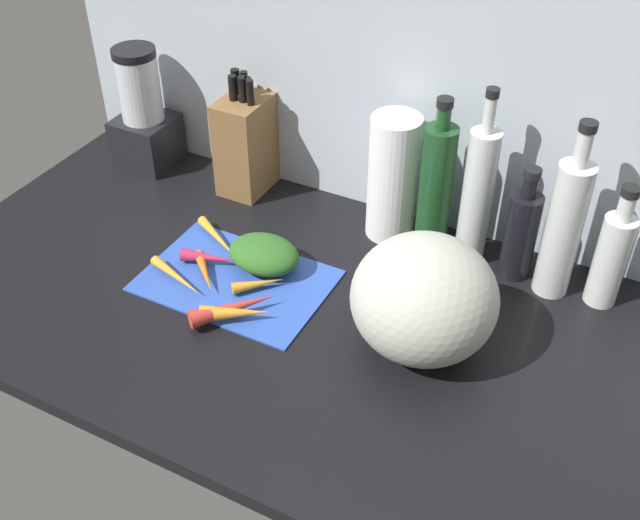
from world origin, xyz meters
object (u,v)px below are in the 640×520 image
carrot_0 (235,313)px  carrot_4 (177,276)px  carrot_6 (257,285)px  bottle_2 (521,232)px  bottle_1 (477,196)px  bottle_3 (564,227)px  bottle_4 (611,257)px  blender_appliance (143,116)px  carrot_3 (205,272)px  cutting_board (236,280)px  knife_block (247,142)px  carrot_2 (209,258)px  carrot_5 (218,238)px  carrot_1 (233,308)px  paper_towel_roll (393,178)px  winter_squash (424,299)px  bottle_0 (436,188)px

carrot_0 → carrot_4: 16.66cm
carrot_6 → bottle_2: (41.81, 28.70, 7.87)cm
carrot_0 → bottle_1: bottle_1 is taller
bottle_3 → bottle_4: size_ratio=1.42×
carrot_0 → bottle_4: bottle_4 is taller
carrot_4 → blender_appliance: 48.60cm
carrot_3 → bottle_1: 54.54cm
cutting_board → bottle_4: bearing=23.1°
carrot_6 → cutting_board: bearing=171.3°
knife_block → bottle_3: 70.68cm
carrot_2 → carrot_3: carrot_2 is taller
carrot_2 → bottle_1: bearing=30.3°
carrot_0 → carrot_6: size_ratio=1.25×
carrot_4 → carrot_5: (0.35, 14.10, 0.01)cm
carrot_3 → carrot_4: carrot_3 is taller
carrot_3 → carrot_4: size_ratio=0.83×
carrot_4 → carrot_1: bearing=-12.2°
cutting_board → carrot_5: 12.61cm
knife_block → bottle_3: (70.47, -4.31, 3.30)cm
carrot_3 → bottle_3: bearing=25.3°
bottle_1 → bottle_4: size_ratio=1.48×
carrot_6 → carrot_2: bearing=169.0°
carrot_1 → carrot_6: 8.26cm
carrot_2 → carrot_6: carrot_2 is taller
carrot_3 → blender_appliance: bearing=140.1°
carrot_1 → carrot_4: bearing=167.8°
knife_block → paper_towel_roll: (35.65, -1.67, 2.03)cm
blender_appliance → bottle_3: bottle_3 is taller
carrot_1 → carrot_4: 15.44cm
carrot_5 → carrot_6: size_ratio=1.51×
carrot_0 → carrot_2: (-13.43, 11.69, -0.36)cm
winter_squash → bottle_4: bottle_4 is taller
carrot_1 → carrot_0: bearing=-44.4°
carrot_4 → carrot_0: bearing=-14.8°
carrot_6 → blender_appliance: 57.17cm
winter_squash → bottle_3: (16.61, 26.08, 3.76)cm
cutting_board → winter_squash: winter_squash is taller
blender_appliance → bottle_0: bottle_0 is taller
carrot_2 → bottle_2: bearing=25.8°
carrot_0 → bottle_0: bottle_0 is taller
carrot_3 → bottle_2: bearing=29.7°
carrot_0 → blender_appliance: blender_appliance is taller
paper_towel_roll → bottle_3: bearing=-4.3°
carrot_6 → bottle_3: bottle_3 is taller
carrot_1 → knife_block: size_ratio=0.60×
bottle_0 → bottle_1: bearing=-0.5°
carrot_6 → paper_towel_roll: 35.10cm
carrot_6 → carrot_4: bearing=-161.9°
winter_squash → knife_block: bearing=150.6°
winter_squash → bottle_3: bearing=57.5°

